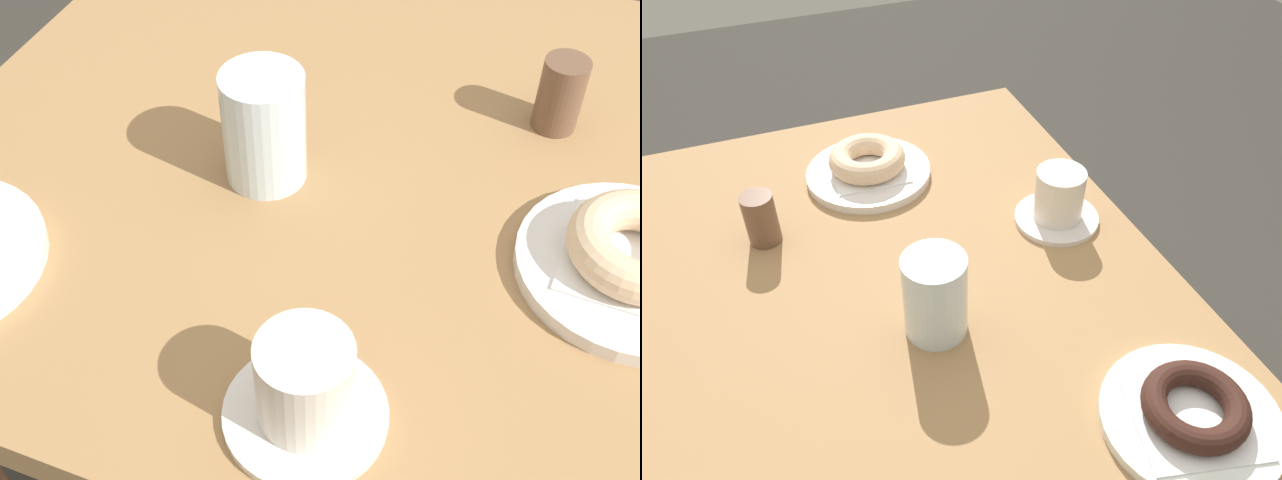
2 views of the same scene
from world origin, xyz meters
TOP-DOWN VIEW (x-y plane):
  - table at (0.00, 0.00)m, footprint 0.91×0.81m
  - plate_sugar_ring at (-0.25, 0.06)m, footprint 0.20×0.20m
  - napkin_sugar_ring at (-0.25, 0.06)m, footprint 0.12×0.12m
  - donut_sugar_ring at (-0.25, 0.06)m, footprint 0.12×0.12m
  - water_glass at (0.10, 0.06)m, footprint 0.08×0.08m
  - coffee_cup at (-0.04, 0.30)m, footprint 0.13×0.13m
  - sugar_jar at (-0.15, -0.12)m, footprint 0.05×0.05m

SIDE VIEW (x-z plane):
  - table at x=0.00m, z-range 0.24..1.02m
  - plate_sugar_ring at x=-0.25m, z-range 0.77..0.79m
  - napkin_sugar_ring at x=-0.25m, z-range 0.79..0.79m
  - donut_sugar_ring at x=-0.25m, z-range 0.79..0.83m
  - coffee_cup at x=-0.04m, z-range 0.77..0.86m
  - sugar_jar at x=-0.15m, z-range 0.77..0.85m
  - water_glass at x=0.10m, z-range 0.77..0.89m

